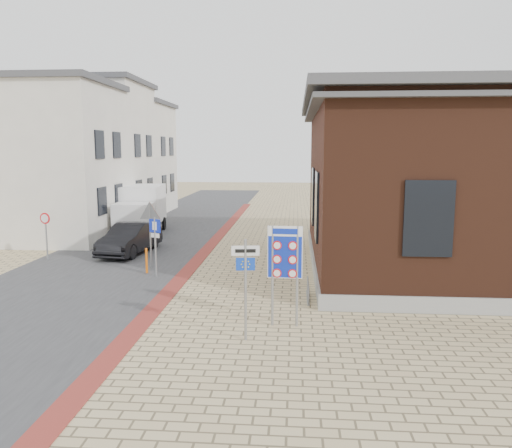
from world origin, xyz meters
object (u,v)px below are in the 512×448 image
(sedan, at_px, (130,239))
(parking_sign, at_px, (155,237))
(bollard, at_px, (147,261))
(essen_sign, at_px, (246,274))
(box_truck, at_px, (141,209))
(border_sign, at_px, (285,255))

(sedan, relative_size, parking_sign, 1.87)
(sedan, distance_m, parking_sign, 4.82)
(sedan, relative_size, bollard, 4.27)
(sedan, distance_m, bollard, 4.06)
(sedan, height_order, essen_sign, essen_sign)
(box_truck, height_order, essen_sign, box_truck)
(sedan, xyz_separation_m, box_truck, (-1.16, 5.47, 0.70))
(border_sign, bearing_deg, box_truck, 123.60)
(parking_sign, bearing_deg, essen_sign, -32.22)
(bollard, bearing_deg, essen_sign, -55.30)
(essen_sign, distance_m, bollard, 8.00)
(parking_sign, bearing_deg, sedan, 144.19)
(essen_sign, relative_size, parking_sign, 1.13)
(sedan, xyz_separation_m, essen_sign, (6.36, -10.11, 1.01))
(sedan, bearing_deg, box_truck, 108.55)
(box_truck, xyz_separation_m, parking_sign, (3.53, -9.58, 0.13))
(border_sign, relative_size, essen_sign, 1.07)
(parking_sign, bearing_deg, bollard, 160.11)
(box_truck, bearing_deg, essen_sign, -70.01)
(border_sign, bearing_deg, sedan, 132.35)
(box_truck, relative_size, essen_sign, 2.08)
(essen_sign, bearing_deg, parking_sign, 116.30)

